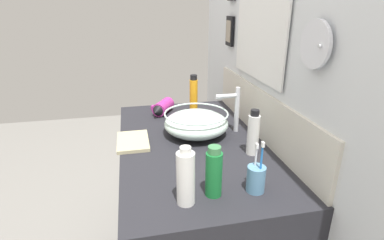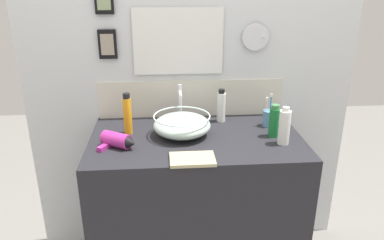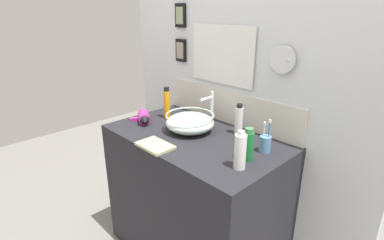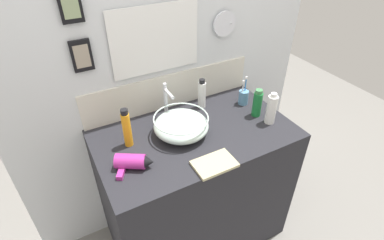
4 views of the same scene
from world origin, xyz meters
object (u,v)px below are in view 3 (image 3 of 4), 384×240
Objects in this scene: hair_drier at (144,118)px; lotion_bottle at (240,151)px; spray_bottle at (167,103)px; soap_dispenser at (239,120)px; shampoo_bottle at (248,145)px; toothbrush_cup at (265,144)px; faucet at (210,106)px; hand_towel at (155,146)px; glass_bowl_sink at (190,122)px.

lotion_bottle is (0.86, -0.02, 0.06)m from hair_drier.
soap_dispenser is at bearing 14.54° from spray_bottle.
shampoo_bottle is at bearing 5.30° from hair_drier.
hair_drier is 0.84m from shampoo_bottle.
toothbrush_cup is 0.25m from lotion_bottle.
hand_towel is at bearing -86.30° from faucet.
toothbrush_cup reaches higher than hair_drier.
hand_towel is (0.37, -0.18, -0.03)m from hair_drier.
soap_dispenser is at bearing 67.00° from hand_towel.
lotion_bottle is at bearing -16.26° from glass_bowl_sink.
glass_bowl_sink is 1.49× the size of hair_drier.
shampoo_bottle reaches higher than hand_towel.
hair_drier is at bearing -158.76° from glass_bowl_sink.
soap_dispenser reaches higher than toothbrush_cup.
spray_bottle reaches higher than hair_drier.
glass_bowl_sink is at bearing 21.24° from hair_drier.
toothbrush_cup is at bearing -20.22° from soap_dispenser.
soap_dispenser is at bearing 159.78° from toothbrush_cup.
faucet reaches higher than toothbrush_cup.
toothbrush_cup is 0.28m from soap_dispenser.
soap_dispenser is 0.55m from hand_towel.
faucet is 0.52m from hand_towel.
hair_drier is 0.98× the size of hand_towel.
hair_drier is at bearing -101.73° from spray_bottle.
hand_towel is at bearing -139.50° from toothbrush_cup.
faucet is at bearing 25.42° from spray_bottle.
faucet reaches higher than glass_bowl_sink.
glass_bowl_sink is 1.46× the size of hand_towel.
soap_dispenser is at bearing 29.07° from hair_drier.
soap_dispenser is (0.25, -0.00, -0.04)m from faucet.
lotion_bottle is 0.44m from soap_dispenser.
hair_drier is at bearing -150.93° from soap_dispenser.
faucet is 0.47m from hair_drier.
spray_bottle reaches higher than faucet.
hair_drier is 0.20m from spray_bottle.
soap_dispenser reaches higher than hand_towel.
lotion_bottle is at bearing -51.24° from soap_dispenser.
shampoo_bottle is 0.90× the size of lotion_bottle.
spray_bottle reaches higher than shampoo_bottle.
glass_bowl_sink is 1.63× the size of toothbrush_cup.
soap_dispenser is 0.93× the size of hand_towel.
shampoo_bottle is (-0.01, -0.15, 0.04)m from toothbrush_cup.
soap_dispenser is (-0.25, 0.24, 0.01)m from shampoo_bottle.
spray_bottle is at bearing 170.10° from glass_bowl_sink.
hair_drier is 0.41m from hand_towel.
toothbrush_cup is (0.51, -0.10, -0.08)m from faucet.
faucet is 0.63m from lotion_bottle.
faucet is at bearing 93.70° from hand_towel.
shampoo_bottle reaches higher than hair_drier.
soap_dispenser is (0.25, 0.19, 0.03)m from glass_bowl_sink.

